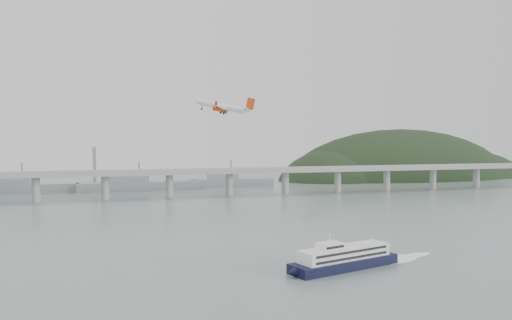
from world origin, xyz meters
name	(u,v)px	position (x,y,z in m)	size (l,w,h in m)	color
ground	(291,246)	(0.00, 0.00, 0.00)	(900.00, 900.00, 0.00)	slate
bridge	(204,175)	(-1.15, 200.00, 17.65)	(800.00, 22.00, 23.90)	#999997
headland	(411,193)	(285.18, 331.75, -19.34)	(365.00, 155.00, 156.00)	black
distant_fleet	(14,187)	(-155.36, 265.08, 6.22)	(453.00, 60.90, 40.00)	gray
ferry	(344,258)	(4.73, -42.26, 3.76)	(72.08, 27.63, 13.88)	black
airliner	(223,107)	(-7.09, 103.47, 67.98)	(36.96, 34.90, 11.72)	white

